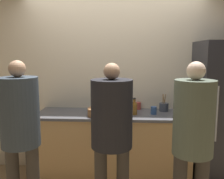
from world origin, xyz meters
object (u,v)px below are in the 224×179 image
fruit_bowl (101,112)px  bottle_amber (134,108)px  person_left (20,125)px  person_center (112,125)px  cup_blue (154,110)px  utensil_crock (164,107)px  bottle_clear (100,105)px  cup_red (138,106)px  person_right (193,133)px  refrigerator (222,114)px

fruit_bowl → bottle_amber: size_ratio=1.57×
person_left → person_center: person_left is taller
cup_blue → utensil_crock: bearing=48.9°
fruit_bowl → bottle_clear: size_ratio=1.83×
utensil_crock → cup_red: 0.36m
person_left → bottle_amber: (1.16, 0.83, 0.00)m
fruit_bowl → cup_red: (0.49, 0.40, -0.00)m
person_left → cup_red: bearing=42.8°
person_right → bottle_amber: bearing=118.3°
person_center → fruit_bowl: (-0.17, 0.69, -0.03)m
bottle_amber → cup_blue: bearing=7.2°
bottle_clear → person_center: bearing=-77.6°
person_right → cup_red: (-0.44, 1.26, -0.02)m
bottle_clear → cup_blue: bottle_clear is taller
person_right → utensil_crock: 1.16m
person_center → fruit_bowl: person_center is taller
utensil_crock → cup_red: bearing=163.8°
person_right → bottle_amber: (-0.51, 0.95, 0.02)m
fruit_bowl → refrigerator: bearing=4.2°
fruit_bowl → bottle_amber: bottle_amber is taller
cup_blue → refrigerator: bearing=-0.2°
person_center → cup_blue: person_center is taller
bottle_amber → bottle_clear: bearing=153.0°
utensil_crock → person_center: bearing=-123.9°
person_right → fruit_bowl: size_ratio=4.73×
cup_red → fruit_bowl: bearing=-140.7°
fruit_bowl → person_center: bearing=-75.7°
person_left → person_right: person_left is taller
person_center → cup_red: (0.32, 1.09, -0.03)m
person_left → person_right: bearing=-4.1°
person_right → fruit_bowl: 1.27m
bottle_clear → bottle_amber: size_ratio=0.86×
person_center → bottle_clear: 1.04m
utensil_crock → bottle_amber: bearing=-152.7°
refrigerator → person_center: size_ratio=1.15×
cup_red → bottle_clear: bearing=-172.1°
person_right → cup_blue: person_right is taller
cup_red → bottle_amber: bearing=-102.0°
person_center → bottle_amber: size_ratio=7.35×
bottle_clear → bottle_amber: (0.47, -0.24, 0.01)m
person_left → person_center: bearing=3.3°
person_left → cup_red: person_left is taller
refrigerator → person_left: (-2.30, -0.86, 0.07)m
fruit_bowl → utensil_crock: bearing=19.7°
cup_red → cup_blue: bearing=-56.3°
person_left → bottle_clear: (0.69, 1.07, -0.01)m
fruit_bowl → person_left: bearing=-135.0°
person_left → fruit_bowl: person_left is taller
bottle_clear → cup_red: size_ratio=1.90×
person_right → refrigerator: bearing=57.1°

